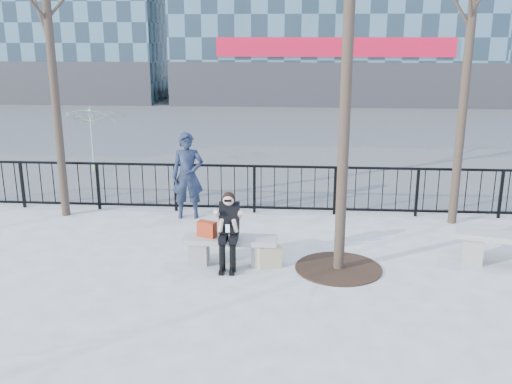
# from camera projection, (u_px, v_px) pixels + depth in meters

# --- Properties ---
(ground) EXTENTS (120.00, 120.00, 0.00)m
(ground) POSITION_uv_depth(u_px,v_px,m) (230.00, 263.00, 10.10)
(ground) COLOR gray
(ground) RESTS_ON ground
(street_surface) EXTENTS (60.00, 23.00, 0.01)m
(street_surface) POSITION_uv_depth(u_px,v_px,m) (271.00, 128.00, 24.50)
(street_surface) COLOR #474747
(street_surface) RESTS_ON ground
(railing) EXTENTS (14.00, 0.06, 1.10)m
(railing) POSITION_uv_depth(u_px,v_px,m) (246.00, 189.00, 12.83)
(railing) COLOR black
(railing) RESTS_ON ground
(tree_grate) EXTENTS (1.50, 1.50, 0.02)m
(tree_grate) POSITION_uv_depth(u_px,v_px,m) (338.00, 268.00, 9.86)
(tree_grate) COLOR black
(tree_grate) RESTS_ON ground
(bench_main) EXTENTS (1.65, 0.46, 0.49)m
(bench_main) POSITION_uv_depth(u_px,v_px,m) (230.00, 247.00, 10.02)
(bench_main) COLOR gray
(bench_main) RESTS_ON ground
(bench_second) EXTENTS (1.77, 0.49, 0.53)m
(bench_second) POSITION_uv_depth(u_px,v_px,m) (507.00, 246.00, 10.05)
(bench_second) COLOR gray
(bench_second) RESTS_ON ground
(seated_woman) EXTENTS (0.50, 0.64, 1.34)m
(seated_woman) POSITION_uv_depth(u_px,v_px,m) (229.00, 231.00, 9.76)
(seated_woman) COLOR black
(seated_woman) RESTS_ON ground
(handbag) EXTENTS (0.37, 0.27, 0.27)m
(handbag) POSITION_uv_depth(u_px,v_px,m) (207.00, 229.00, 9.98)
(handbag) COLOR #9A2B13
(handbag) RESTS_ON bench_main
(shopping_bag) EXTENTS (0.43, 0.28, 0.38)m
(shopping_bag) POSITION_uv_depth(u_px,v_px,m) (270.00, 257.00, 9.87)
(shopping_bag) COLOR beige
(shopping_bag) RESTS_ON ground
(standing_man) EXTENTS (0.75, 0.54, 1.89)m
(standing_man) POSITION_uv_depth(u_px,v_px,m) (188.00, 176.00, 12.38)
(standing_man) COLOR black
(standing_man) RESTS_ON ground
(vendor_umbrella) EXTENTS (2.27, 2.31, 1.93)m
(vendor_umbrella) POSITION_uv_depth(u_px,v_px,m) (91.00, 140.00, 16.35)
(vendor_umbrella) COLOR #E3F336
(vendor_umbrella) RESTS_ON ground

